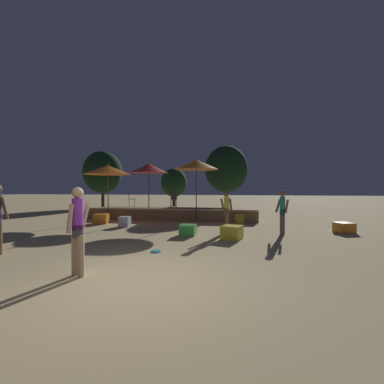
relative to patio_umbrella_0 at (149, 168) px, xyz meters
The scene contains 20 objects.
ground_plane 9.58m from the patio_umbrella_0, 72.32° to the right, with size 120.00×120.00×0.00m, color tan.
wooden_deck 2.91m from the patio_umbrella_0, 44.78° to the left, with size 9.30×2.22×0.64m.
patio_umbrella_0 is the anchor object (origin of this frame).
patio_umbrella_1 2.24m from the patio_umbrella_0, behind, with size 2.51×2.51×3.04m.
patio_umbrella_2 2.59m from the patio_umbrella_0, ahead, with size 2.28×2.28×3.27m.
cube_seat_0 6.70m from the patio_umbrella_0, 43.65° to the right, with size 0.80×0.80×0.45m.
cube_seat_1 3.47m from the patio_umbrella_0, 97.51° to the right, with size 0.47×0.47×0.46m.
cube_seat_2 5.49m from the patio_umbrella_0, 53.44° to the right, with size 0.59×0.59×0.39m.
cube_seat_3 3.53m from the patio_umbrella_0, 141.14° to the right, with size 0.76×0.76×0.46m.
cube_seat_4 9.41m from the patio_umbrella_0, 14.42° to the right, with size 0.76×0.76×0.38m.
cube_seat_5 5.45m from the patio_umbrella_0, ahead, with size 0.52×0.52×0.44m.
person_0 8.89m from the patio_umbrella_0, 79.49° to the right, with size 0.29×0.54×1.74m.
person_1 5.58m from the patio_umbrella_0, 35.90° to the right, with size 0.49×0.29×1.63m.
person_2 7.31m from the patio_umbrella_0, 26.69° to the right, with size 0.49×0.30×1.63m.
bistro_chair_0 2.21m from the patio_umbrella_0, 44.17° to the left, with size 0.40×0.40×0.90m.
bistro_chair_1 2.42m from the patio_umbrella_0, 146.00° to the left, with size 0.45×0.45×0.90m.
frisbee_disc 7.45m from the patio_umbrella_0, 68.82° to the right, with size 0.26×0.26×0.03m.
background_tree_0 10.79m from the patio_umbrella_0, 96.98° to the left, with size 2.46×2.46×3.62m.
background_tree_1 10.83m from the patio_umbrella_0, 131.63° to the left, with size 3.41×3.41×5.04m.
background_tree_2 8.58m from the patio_umbrella_0, 63.88° to the left, with size 3.39×3.39×5.13m.
Camera 1 is at (1.88, -4.35, 1.72)m, focal length 24.00 mm.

